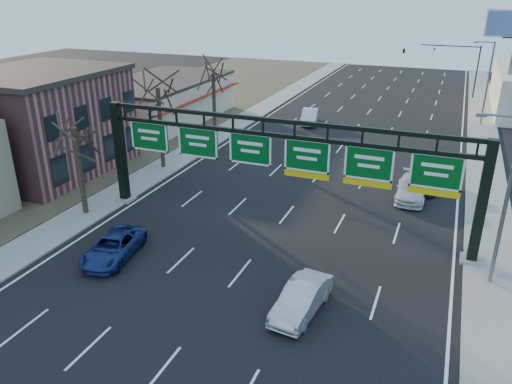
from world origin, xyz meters
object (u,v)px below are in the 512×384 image
at_px(sign_gantry, 281,160).
at_px(car_silver_sedan, 302,299).
at_px(car_blue_suv, 113,247).
at_px(car_white_wagon, 411,189).

relative_size(sign_gantry, car_silver_sedan, 5.50).
relative_size(car_blue_suv, car_silver_sedan, 1.09).
distance_m(sign_gantry, car_white_wagon, 11.64).
distance_m(car_blue_suv, car_silver_sedan, 11.54).
height_order(car_silver_sedan, car_white_wagon, car_silver_sedan).
xyz_separation_m(sign_gantry, car_white_wagon, (7.37, 8.12, -3.90)).
xyz_separation_m(sign_gantry, car_blue_suv, (-7.54, -7.15, -3.95)).
relative_size(car_silver_sedan, car_white_wagon, 0.89).
relative_size(sign_gantry, car_white_wagon, 4.88).
bearing_deg(car_white_wagon, sign_gantry, -133.67).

